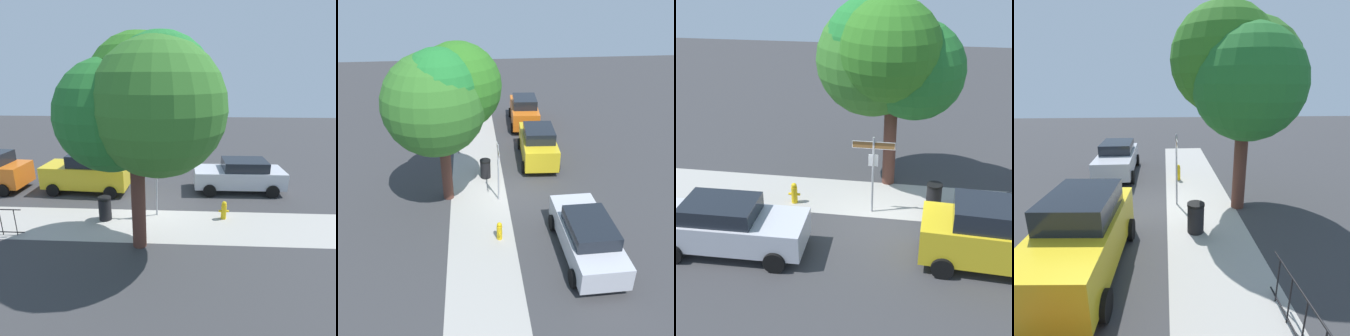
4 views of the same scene
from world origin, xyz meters
TOP-DOWN VIEW (x-y plane):
  - ground_plane at (0.00, 0.00)m, footprint 60.00×60.00m
  - sidewalk_strip at (2.00, 1.30)m, footprint 24.00×2.60m
  - street_sign at (-0.40, 0.40)m, footprint 1.41×0.07m
  - shade_tree at (-0.25, 2.55)m, footprint 5.28×4.74m
  - car_silver at (-4.38, -2.50)m, footprint 4.52×2.00m
  - car_yellow at (3.34, -2.08)m, footprint 4.36×2.17m
  - fire_hydrant at (-3.21, 0.60)m, footprint 0.42×0.22m
  - trash_bin at (1.70, 0.90)m, footprint 0.55×0.55m

SIDE VIEW (x-z plane):
  - ground_plane at x=0.00m, z-range 0.00..0.00m
  - sidewalk_strip at x=2.00m, z-range 0.00..0.00m
  - fire_hydrant at x=-3.21m, z-range -0.01..0.77m
  - trash_bin at x=1.70m, z-range 0.00..0.98m
  - car_silver at x=-4.38m, z-range 0.02..1.68m
  - car_yellow at x=3.34m, z-range 0.00..2.01m
  - street_sign at x=-0.40m, z-range 0.57..3.35m
  - shade_tree at x=-0.25m, z-range 1.39..8.40m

